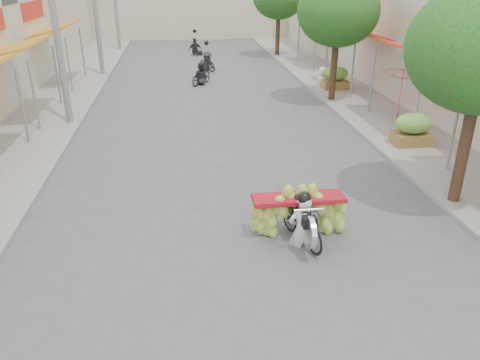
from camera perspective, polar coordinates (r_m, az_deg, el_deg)
name	(u,v)px	position (r m, az deg, el deg)	size (l,w,h in m)	color
ground	(270,337)	(7.89, 3.73, -18.58)	(120.00, 120.00, 0.00)	#4E4F53
sidewalk_left	(46,104)	(22.10, -22.56, 8.56)	(4.00, 60.00, 0.12)	gray
sidewalk_right	(358,94)	(22.86, 14.15, 10.15)	(4.00, 60.00, 0.12)	gray
utility_pole_mid	(53,12)	(18.19, -21.80, 18.47)	(0.60, 0.24, 8.00)	slate
street_tree_mid	(338,12)	(20.80, 11.90, 19.46)	(3.40, 3.40, 5.25)	#3A2719
produce_crate_mid	(413,127)	(16.23, 20.34, 6.11)	(1.20, 0.88, 1.16)	olive
produce_crate_far	(336,76)	(23.36, 11.58, 12.33)	(1.20, 0.88, 1.16)	olive
banana_motorbike	(301,211)	(10.01, 7.41, -3.74)	(2.20, 1.86, 2.07)	black
market_umbrella	(405,66)	(16.30, 19.46, 12.93)	(2.44, 2.44, 1.85)	red
pedestrian	(324,67)	(24.06, 10.22, 13.45)	(0.90, 0.59, 1.74)	silver
bg_motorbike_a	(201,70)	(24.28, -4.82, 13.22)	(1.39, 1.73, 1.95)	black
bg_motorbike_b	(207,56)	(27.63, -4.06, 14.89)	(1.19, 1.52, 1.95)	black
bg_motorbike_c	(195,42)	(33.24, -5.51, 16.36)	(1.07, 1.50, 1.95)	black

